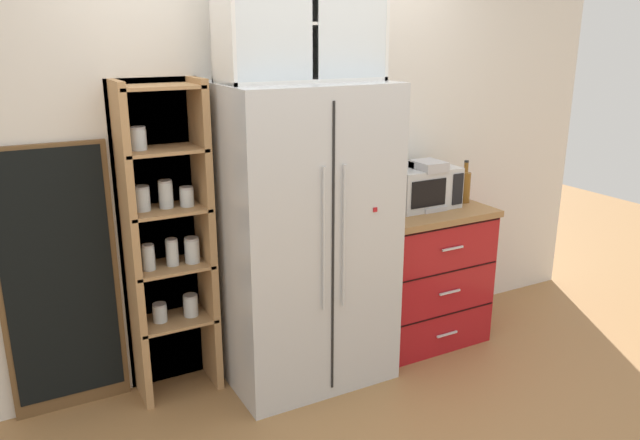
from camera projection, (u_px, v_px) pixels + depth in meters
ground_plane at (308, 373)px, 3.78m from camera, size 10.68×10.68×0.00m
wall_back_cream at (276, 156)px, 3.74m from camera, size 4.98×0.10×2.55m
refrigerator at (305, 237)px, 3.55m from camera, size 0.93×0.67×1.74m
pantry_shelf_column at (166, 237)px, 3.41m from camera, size 0.49×0.31×1.77m
counter_cabinet at (421, 274)px, 4.11m from camera, size 0.80×0.59×0.91m
microwave at (421, 187)px, 3.98m from camera, size 0.44×0.33×0.26m
coffee_maker at (425, 184)px, 3.94m from camera, size 0.17×0.20×0.31m
mug_charcoal at (381, 204)px, 3.88m from camera, size 0.12×0.08×0.10m
bottle_amber at (465, 184)px, 4.08m from camera, size 0.07×0.07×0.28m
bottle_clear at (419, 186)px, 4.01m from camera, size 0.07×0.07×0.29m
upper_cabinet at (299, 24)px, 3.25m from camera, size 0.89×0.32×0.59m
chalkboard_menu at (60, 282)px, 3.25m from camera, size 0.60×0.04×1.47m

